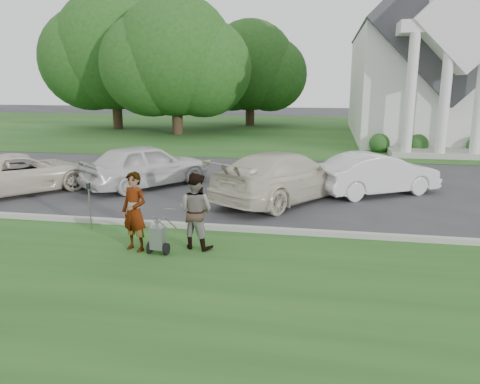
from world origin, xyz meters
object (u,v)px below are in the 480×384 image
(car_d, at_px, (377,174))
(car_a, at_px, (22,173))
(person_right, at_px, (196,211))
(car_b, at_px, (146,165))
(car_c, at_px, (284,176))
(striping_cart, at_px, (158,238))
(tree_left, at_px, (175,62))
(tree_far, at_px, (114,56))
(person_left, at_px, (134,212))
(parking_meter_near, at_px, (89,200))
(church, at_px, (429,47))
(tree_back, at_px, (250,70))

(car_d, bearing_deg, car_a, 68.38)
(person_right, bearing_deg, car_b, -44.54)
(car_b, relative_size, car_c, 0.85)
(striping_cart, distance_m, person_right, 1.03)
(tree_left, height_order, tree_far, tree_far)
(tree_left, relative_size, car_b, 2.28)
(striping_cart, distance_m, person_left, 0.80)
(tree_left, xyz_separation_m, car_c, (9.38, -17.97, -4.32))
(person_left, xyz_separation_m, car_d, (5.88, 6.66, -0.19))
(tree_left, height_order, parking_meter_near, tree_left)
(car_b, height_order, car_d, car_b)
(striping_cart, bearing_deg, car_a, 147.97)
(car_c, bearing_deg, church, -78.85)
(tree_back, height_order, parking_meter_near, tree_back)
(person_left, distance_m, car_a, 7.71)
(church, height_order, striping_cart, church)
(person_right, distance_m, car_b, 6.90)
(tree_left, relative_size, tree_far, 0.91)
(person_left, distance_m, car_b, 6.71)
(car_b, xyz_separation_m, car_d, (8.12, 0.33, -0.09))
(tree_far, bearing_deg, striping_cart, -63.57)
(tree_far, xyz_separation_m, car_b, (10.27, -19.87, -4.90))
(car_b, bearing_deg, church, -88.04)
(person_right, relative_size, parking_meter_near, 1.40)
(car_b, bearing_deg, person_left, 146.77)
(tree_back, relative_size, car_d, 2.25)
(tree_far, bearing_deg, car_d, -46.75)
(church, height_order, person_left, church)
(tree_back, height_order, striping_cart, tree_back)
(person_right, bearing_deg, striping_cart, 51.41)
(tree_left, relative_size, parking_meter_near, 8.51)
(striping_cart, relative_size, parking_meter_near, 0.75)
(parking_meter_near, bearing_deg, tree_back, 91.43)
(tree_far, bearing_deg, church, -4.66)
(tree_far, distance_m, car_a, 22.98)
(tree_left, height_order, person_left, tree_left)
(car_a, xyz_separation_m, car_c, (8.98, 0.52, 0.11))
(person_left, bearing_deg, tree_back, 113.47)
(tree_left, distance_m, tree_far, 6.73)
(person_right, relative_size, car_b, 0.38)
(church, distance_m, tree_back, 14.77)
(tree_far, xyz_separation_m, car_c, (15.38, -20.97, -4.90))
(tree_back, bearing_deg, tree_left, -116.57)
(striping_cart, distance_m, car_b, 7.06)
(striping_cart, height_order, car_c, car_c)
(person_right, bearing_deg, car_d, -111.59)
(tree_left, xyz_separation_m, tree_back, (4.00, 8.00, -0.38))
(striping_cart, relative_size, person_left, 0.52)
(tree_far, bearing_deg, person_right, -61.84)
(church, bearing_deg, person_right, -111.04)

